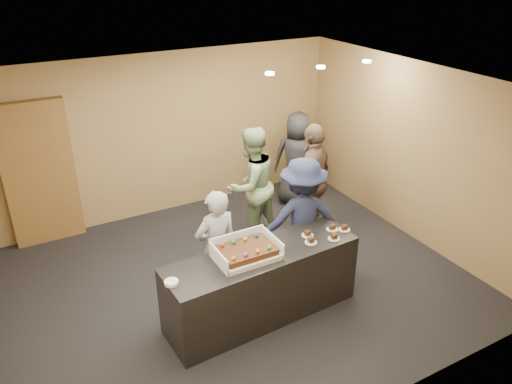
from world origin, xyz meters
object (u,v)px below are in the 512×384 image
cake_box (246,253)px  person_sage_man (251,185)px  person_navy_man (302,219)px  person_brown_extra (313,181)px  sheet_cake (247,250)px  storage_cabinet (39,174)px  person_server_grey (217,248)px  plate_stack (171,282)px  person_dark_suit (297,159)px  serving_counter (262,284)px

cake_box → person_sage_man: person_sage_man is taller
person_navy_man → cake_box: bearing=41.5°
person_navy_man → person_brown_extra: person_brown_extra is taller
cake_box → sheet_cake: (-0.00, -0.03, 0.05)m
storage_cabinet → sheet_cake: size_ratio=3.56×
storage_cabinet → person_navy_man: bearing=-42.2°
person_brown_extra → person_server_grey: bearing=-11.3°
sheet_cake → person_navy_man: 1.23m
plate_stack → person_sage_man: 2.59m
person_navy_man → person_server_grey: bearing=16.7°
person_server_grey → person_dark_suit: (2.38, 1.85, 0.05)m
serving_counter → cake_box: (-0.21, 0.03, 0.50)m
sheet_cake → person_navy_man: bearing=24.9°
person_server_grey → person_navy_man: person_navy_man is taller
storage_cabinet → person_server_grey: 3.12m
person_brown_extra → person_dark_suit: (0.40, 1.06, -0.09)m
person_navy_man → person_brown_extra: size_ratio=0.94×
storage_cabinet → plate_stack: (0.87, -3.22, -0.19)m
storage_cabinet → person_dark_suit: storage_cabinet is taller
person_sage_man → person_brown_extra: 0.95m
person_navy_man → plate_stack: bearing=33.5°
cake_box → person_brown_extra: person_brown_extra is taller
person_server_grey → person_sage_man: bearing=-137.5°
sheet_cake → person_dark_suit: (2.24, 2.39, -0.17)m
cake_box → person_dark_suit: 3.26m
serving_counter → sheet_cake: (-0.21, -0.00, 0.55)m
sheet_cake → person_navy_man: (1.11, 0.51, -0.14)m
person_sage_man → person_navy_man: size_ratio=1.05×
sheet_cake → person_dark_suit: person_dark_suit is taller
storage_cabinet → cake_box: bearing=-60.0°
cake_box → plate_stack: bearing=-174.5°
person_server_grey → person_sage_man: (1.10, 1.15, 0.13)m
serving_counter → storage_cabinet: storage_cabinet is taller
cake_box → sheet_cake: bearing=-91.0°
person_sage_man → person_brown_extra: (0.88, -0.36, 0.01)m
serving_counter → person_dark_suit: size_ratio=1.44×
storage_cabinet → person_brown_extra: bearing=-26.6°
plate_stack → person_dark_suit: (3.18, 2.45, -0.09)m
storage_cabinet → person_navy_man: 3.95m
plate_stack → person_dark_suit: size_ratio=0.09×
serving_counter → person_sage_man: person_sage_man is taller
person_navy_man → person_dark_suit: (1.13, 1.88, -0.03)m
cake_box → person_sage_man: size_ratio=0.40×
plate_stack → cake_box: bearing=5.5°
plate_stack → person_brown_extra: person_brown_extra is taller
plate_stack → person_server_grey: bearing=36.9°
cake_box → person_server_grey: person_server_grey is taller
person_navy_man → person_dark_suit: bearing=-103.4°
storage_cabinet → person_sage_man: (2.77, -1.47, -0.20)m
storage_cabinet → plate_stack: size_ratio=14.61×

